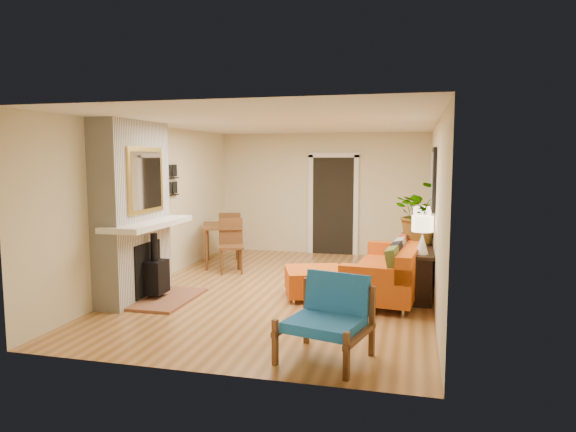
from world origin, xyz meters
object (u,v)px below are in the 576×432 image
Objects in this scene: console_table at (421,256)px; lamp_far at (422,219)px; sofa at (393,270)px; houseplant at (421,213)px; dining_table at (226,233)px; ottoman at (315,281)px; blue_chair at (329,313)px; lamp_near at (422,230)px.

console_table is 3.43× the size of lamp_far.
houseplant reaches higher than sofa.
dining_table is 3.84m from console_table.
console_table is (3.64, -1.20, -0.06)m from dining_table.
ottoman is 1.70m from console_table.
houseplant is (3.63, -0.94, 0.58)m from dining_table.
ottoman is at bearing 104.85° from blue_chair.
blue_chair is 1.84× the size of lamp_near.
ottoman is at bearing -41.36° from dining_table.
dining_table is (-2.70, 4.10, 0.17)m from blue_chair.
sofa is 0.53m from console_table.
lamp_near reaches higher than console_table.
sofa is 3.56m from dining_table.
sofa reaches higher than blue_chair.
lamp_far reaches higher than sofa.
console_table is at bearing 22.85° from ottoman.
lamp_near is at bearing -90.00° from lamp_far.
dining_table is at bearing 123.38° from blue_chair.
houseplant is (0.93, 3.16, 0.75)m from blue_chair.
blue_chair is 0.54× the size of console_table.
console_table is 3.43× the size of lamp_near.
lamp_far reaches higher than ottoman.
dining_table is 3.38× the size of lamp_near.
ottoman is at bearing -149.19° from houseplant.
blue_chair is at bearing -113.03° from lamp_near.
dining_table is at bearing 172.16° from lamp_far.
lamp_far is at bearing 88.70° from houseplant.
lamp_far is (1.54, 1.35, 0.82)m from ottoman.
houseplant is (0.40, 0.54, 0.83)m from sofa.
blue_chair is 3.04m from console_table.
console_table is 0.83m from lamp_near.
houseplant reaches higher than console_table.
houseplant is at bearing 30.81° from ottoman.
blue_chair is at bearing -56.62° from dining_table.
blue_chair is 3.76m from lamp_far.
lamp_near is at bearing -90.00° from console_table.
dining_table is 1.86× the size of houseplant.
lamp_near is 0.55× the size of houseplant.
houseplant is (-0.01, 0.26, 0.64)m from console_table.
ottoman is 1.96× the size of lamp_near.
blue_chair reaches higher than ottoman.
sofa is 1.27× the size of dining_table.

